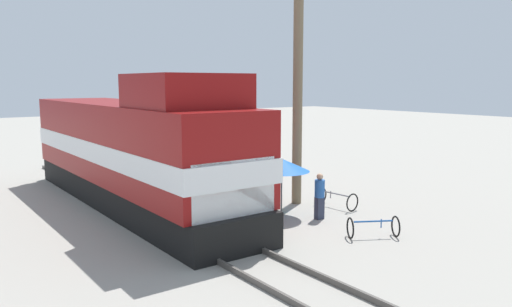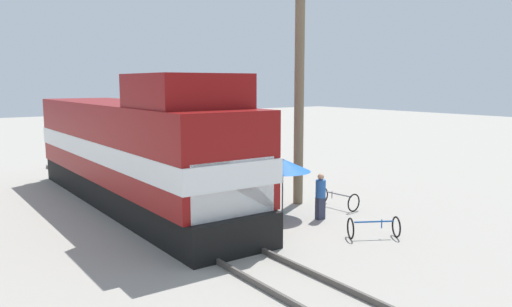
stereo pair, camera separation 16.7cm
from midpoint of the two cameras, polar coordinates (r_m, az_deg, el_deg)
name	(u,v)px [view 1 (the left image)]	position (r m, az deg, el deg)	size (l,w,h in m)	color
ground_plane	(204,240)	(14.99, -6.34, -9.77)	(120.00, 120.00, 0.00)	gray
rail_near	(182,242)	(14.64, -8.82, -9.95)	(0.08, 31.85, 0.15)	#4C4742
rail_far	(224,233)	(15.32, -3.99, -9.05)	(0.08, 31.85, 0.15)	#4C4742
locomotive	(135,152)	(18.83, -13.86, 0.18)	(3.11, 14.55, 4.85)	black
utility_pole	(298,76)	(18.75, 4.55, 8.80)	(1.80, 0.36, 9.50)	#726047
vendor_umbrella	(282,165)	(17.14, 2.68, -1.32)	(1.94, 1.94, 2.00)	#4C4C4C
billboard_sign	(240,141)	(20.38, -2.13, 1.42)	(1.79, 0.12, 3.00)	#595959
shrub_cluster	(266,203)	(17.64, 0.88, -5.69)	(0.76, 0.76, 0.76)	#236028
person_bystander	(320,195)	(17.00, 7.00, -4.69)	(0.34, 0.34, 1.57)	#2D3347
bicycle	(336,199)	(18.72, 8.87, -5.11)	(0.79, 1.61, 0.66)	black
bicycle_spare	(373,227)	(15.38, 12.94, -8.18)	(1.58, 1.27, 0.64)	black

